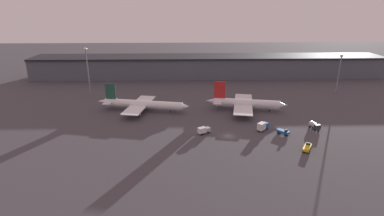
% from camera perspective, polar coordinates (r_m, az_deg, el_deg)
% --- Properties ---
extents(ground, '(600.00, 600.00, 0.00)m').
position_cam_1_polar(ground, '(127.50, 6.90, -5.34)').
color(ground, '#423F44').
extents(terminal_building, '(255.83, 25.28, 15.52)m').
position_cam_1_polar(terminal_building, '(225.47, 3.13, 7.96)').
color(terminal_building, '#4C515B').
rests_on(terminal_building, ground).
extents(airplane_0, '(48.78, 31.44, 13.88)m').
position_cam_1_polar(airplane_0, '(155.90, -9.46, 0.67)').
color(airplane_0, white).
rests_on(airplane_0, ground).
extents(airplane_1, '(41.73, 35.05, 14.88)m').
position_cam_1_polar(airplane_1, '(157.00, 10.17, 0.85)').
color(airplane_1, silver).
rests_on(airplane_1, ground).
extents(service_vehicle_0, '(3.80, 5.81, 2.95)m').
position_cam_1_polar(service_vehicle_0, '(143.40, 22.31, -3.09)').
color(service_vehicle_0, '#282D38').
rests_on(service_vehicle_0, ground).
extents(service_vehicle_1, '(5.88, 5.89, 3.80)m').
position_cam_1_polar(service_vehicle_1, '(134.70, 13.29, -3.37)').
color(service_vehicle_1, '#195199').
rests_on(service_vehicle_1, ground).
extents(service_vehicle_2, '(5.85, 4.59, 3.04)m').
position_cam_1_polar(service_vehicle_2, '(128.17, 2.22, -4.22)').
color(service_vehicle_2, '#9EA3A8').
rests_on(service_vehicle_2, ground).
extents(service_vehicle_3, '(5.28, 5.44, 2.55)m').
position_cam_1_polar(service_vehicle_3, '(133.66, 17.00, -4.32)').
color(service_vehicle_3, '#195199').
rests_on(service_vehicle_3, ground).
extents(service_vehicle_4, '(5.37, 6.61, 2.48)m').
position_cam_1_polar(service_vehicle_4, '(122.89, 21.08, -7.02)').
color(service_vehicle_4, gold).
rests_on(service_vehicle_4, ground).
extents(lamp_post_0, '(1.80, 1.80, 28.78)m').
position_cam_1_polar(lamp_post_0, '(185.37, -19.31, 7.51)').
color(lamp_post_0, slate).
rests_on(lamp_post_0, ground).
extents(lamp_post_1, '(1.80, 1.80, 24.18)m').
position_cam_1_polar(lamp_post_1, '(200.27, 26.28, 6.69)').
color(lamp_post_1, slate).
rests_on(lamp_post_1, ground).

